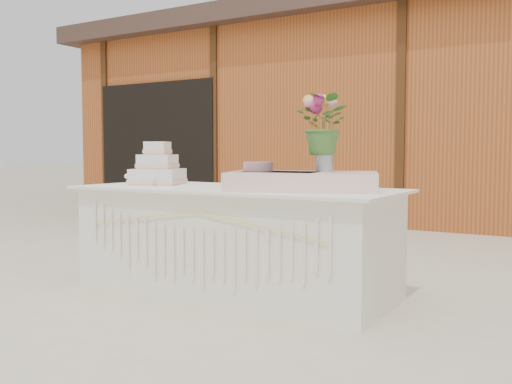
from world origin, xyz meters
TOP-DOWN VIEW (x-y plane):
  - ground at (0.00, 0.00)m, footprint 80.00×80.00m
  - barn at (-0.01, 5.99)m, footprint 12.60×4.60m
  - cake_table at (0.00, -0.00)m, footprint 2.40×1.00m
  - wedding_cake at (-0.75, 0.03)m, footprint 0.48×0.48m
  - pink_cake_stand at (0.23, -0.05)m, footprint 0.26×0.26m
  - satin_runner at (0.56, -0.01)m, footprint 1.12×0.88m
  - flower_vase at (0.68, 0.06)m, footprint 0.12×0.12m
  - bouquet at (0.68, 0.06)m, footprint 0.38×0.33m
  - loose_flowers at (-0.99, 0.09)m, footprint 0.16×0.38m

SIDE VIEW (x-z plane):
  - ground at x=0.00m, z-range 0.00..0.00m
  - cake_table at x=0.00m, z-range 0.00..0.77m
  - loose_flowers at x=-0.99m, z-range 0.77..0.79m
  - satin_runner at x=0.56m, z-range 0.77..0.89m
  - pink_cake_stand at x=0.23m, z-range 0.78..0.97m
  - wedding_cake at x=-0.75m, z-range 0.72..1.06m
  - flower_vase at x=0.68m, z-range 0.89..1.06m
  - bouquet at x=0.68m, z-range 1.06..1.46m
  - barn at x=-0.01m, z-range 0.03..3.33m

